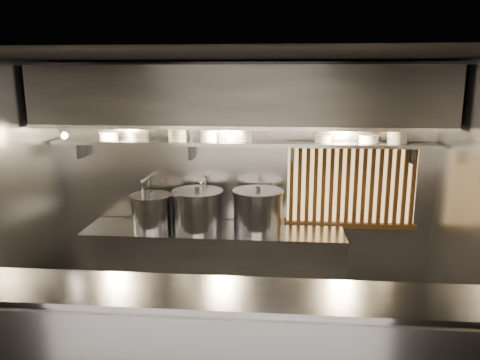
# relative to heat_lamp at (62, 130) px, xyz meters

# --- Properties ---
(floor) EXTENTS (4.50, 4.50, 0.00)m
(floor) POSITION_rel_heat_lamp_xyz_m (1.90, -0.85, -2.07)
(floor) COLOR black
(floor) RESTS_ON ground
(ceiling) EXTENTS (4.50, 4.50, 0.00)m
(ceiling) POSITION_rel_heat_lamp_xyz_m (1.90, -0.85, 0.73)
(ceiling) COLOR black
(ceiling) RESTS_ON wall_back
(wall_back) EXTENTS (4.50, 0.00, 4.50)m
(wall_back) POSITION_rel_heat_lamp_xyz_m (1.90, 0.65, -0.67)
(wall_back) COLOR gray
(wall_back) RESTS_ON floor
(cooking_bench) EXTENTS (3.00, 0.70, 0.90)m
(cooking_bench) POSITION_rel_heat_lamp_xyz_m (1.60, 0.28, -1.62)
(cooking_bench) COLOR #9C9CA1
(cooking_bench) RESTS_ON floor
(bowl_shelf) EXTENTS (4.40, 0.34, 0.04)m
(bowl_shelf) POSITION_rel_heat_lamp_xyz_m (1.90, 0.47, -0.19)
(bowl_shelf) COLOR #9C9CA1
(bowl_shelf) RESTS_ON wall_back
(exhaust_hood) EXTENTS (4.40, 0.81, 0.65)m
(exhaust_hood) POSITION_rel_heat_lamp_xyz_m (1.90, 0.25, 0.36)
(exhaust_hood) COLOR #2D2D30
(exhaust_hood) RESTS_ON ceiling
(wood_screen) EXTENTS (1.56, 0.09, 1.04)m
(wood_screen) POSITION_rel_heat_lamp_xyz_m (3.20, 0.60, -0.69)
(wood_screen) COLOR #FFC872
(wood_screen) RESTS_ON wall_back
(faucet_left) EXTENTS (0.04, 0.30, 0.50)m
(faucet_left) POSITION_rel_heat_lamp_xyz_m (0.75, 0.52, -0.76)
(faucet_left) COLOR silver
(faucet_left) RESTS_ON wall_back
(faucet_right) EXTENTS (0.04, 0.30, 0.50)m
(faucet_right) POSITION_rel_heat_lamp_xyz_m (1.45, 0.52, -0.76)
(faucet_right) COLOR silver
(faucet_right) RESTS_ON wall_back
(heat_lamp) EXTENTS (0.25, 0.35, 0.20)m
(heat_lamp) POSITION_rel_heat_lamp_xyz_m (0.00, 0.00, 0.00)
(heat_lamp) COLOR #9C9CA1
(heat_lamp) RESTS_ON exhaust_hood
(pendant_bulb) EXTENTS (0.09, 0.09, 0.19)m
(pendant_bulb) POSITION_rel_heat_lamp_xyz_m (1.80, 0.35, -0.11)
(pendant_bulb) COLOR #2D2D30
(pendant_bulb) RESTS_ON exhaust_hood
(stock_pot_left) EXTENTS (0.65, 0.65, 0.43)m
(stock_pot_left) POSITION_rel_heat_lamp_xyz_m (0.86, 0.28, -0.97)
(stock_pot_left) COLOR #9C9CA1
(stock_pot_left) RESTS_ON cooking_bench
(stock_pot_mid) EXTENTS (0.70, 0.70, 0.50)m
(stock_pot_mid) POSITION_rel_heat_lamp_xyz_m (1.42, 0.27, -0.94)
(stock_pot_mid) COLOR #9C9CA1
(stock_pot_mid) RESTS_ON cooking_bench
(stock_pot_right) EXTENTS (0.69, 0.69, 0.50)m
(stock_pot_right) POSITION_rel_heat_lamp_xyz_m (2.11, 0.33, -0.93)
(stock_pot_right) COLOR #9C9CA1
(stock_pot_right) RESTS_ON cooking_bench
(bowl_stack_0) EXTENTS (0.23, 0.23, 0.09)m
(bowl_stack_0) POSITION_rel_heat_lamp_xyz_m (0.34, 0.47, -0.12)
(bowl_stack_0) COLOR white
(bowl_stack_0) RESTS_ON bowl_shelf
(bowl_stack_1) EXTENTS (0.24, 0.24, 0.09)m
(bowl_stack_1) POSITION_rel_heat_lamp_xyz_m (0.70, 0.47, -0.12)
(bowl_stack_1) COLOR white
(bowl_stack_1) RESTS_ON bowl_shelf
(bowl_stack_2) EXTENTS (0.22, 0.22, 0.17)m
(bowl_stack_2) POSITION_rel_heat_lamp_xyz_m (1.16, 0.47, -0.08)
(bowl_stack_2) COLOR white
(bowl_stack_2) RESTS_ON bowl_shelf
(bowl_stack_3) EXTENTS (0.21, 0.21, 0.13)m
(bowl_stack_3) POSITION_rel_heat_lamp_xyz_m (1.52, 0.47, -0.10)
(bowl_stack_3) COLOR white
(bowl_stack_3) RESTS_ON bowl_shelf
(bowl_stack_4) EXTENTS (0.20, 0.20, 0.17)m
(bowl_stack_4) POSITION_rel_heat_lamp_xyz_m (1.93, 0.47, -0.08)
(bowl_stack_4) COLOR white
(bowl_stack_4) RESTS_ON bowl_shelf
(bowl_stack_5) EXTENTS (0.20, 0.20, 0.09)m
(bowl_stack_5) POSITION_rel_heat_lamp_xyz_m (2.83, 0.47, -0.12)
(bowl_stack_5) COLOR white
(bowl_stack_5) RESTS_ON bowl_shelf
(bowl_stack_6) EXTENTS (0.23, 0.23, 0.09)m
(bowl_stack_6) POSITION_rel_heat_lamp_xyz_m (3.34, 0.47, -0.12)
(bowl_stack_6) COLOR white
(bowl_stack_6) RESTS_ON bowl_shelf
(bowl_stack_7) EXTENTS (0.24, 0.24, 0.17)m
(bowl_stack_7) POSITION_rel_heat_lamp_xyz_m (3.65, 0.47, -0.08)
(bowl_stack_7) COLOR white
(bowl_stack_7) RESTS_ON bowl_shelf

